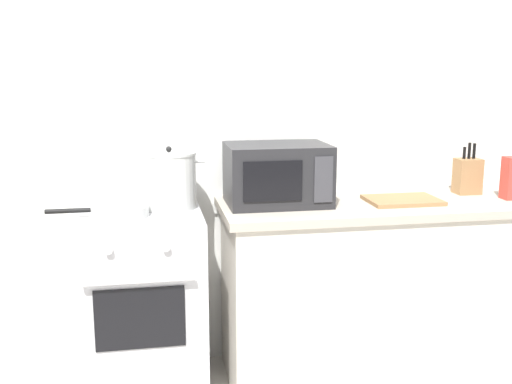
% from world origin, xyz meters
% --- Properties ---
extents(back_wall, '(4.40, 0.10, 2.50)m').
position_xyz_m(back_wall, '(0.30, 0.97, 1.25)').
color(back_wall, silver).
rests_on(back_wall, ground_plane).
extents(lower_cabinet_right, '(1.64, 0.56, 0.88)m').
position_xyz_m(lower_cabinet_right, '(0.90, 0.62, 0.44)').
color(lower_cabinet_right, beige).
rests_on(lower_cabinet_right, ground_plane).
extents(countertop_right, '(1.70, 0.60, 0.04)m').
position_xyz_m(countertop_right, '(0.90, 0.62, 0.90)').
color(countertop_right, '#ADA393').
rests_on(countertop_right, lower_cabinet_right).
extents(stove, '(0.60, 0.64, 0.92)m').
position_xyz_m(stove, '(-0.35, 0.60, 0.46)').
color(stove, silver).
rests_on(stove, ground_plane).
extents(stock_pot, '(0.34, 0.26, 0.30)m').
position_xyz_m(stock_pot, '(-0.19, 0.69, 1.06)').
color(stock_pot, silver).
rests_on(stock_pot, stove).
extents(frying_pan, '(0.46, 0.26, 0.05)m').
position_xyz_m(frying_pan, '(-0.43, 0.55, 0.95)').
color(frying_pan, silver).
rests_on(frying_pan, stove).
extents(microwave, '(0.50, 0.37, 0.30)m').
position_xyz_m(microwave, '(0.34, 0.68, 1.07)').
color(microwave, '#232326').
rests_on(microwave, countertop_right).
extents(cutting_board, '(0.36, 0.26, 0.02)m').
position_xyz_m(cutting_board, '(0.97, 0.60, 0.93)').
color(cutting_board, '#997047').
rests_on(cutting_board, countertop_right).
extents(knife_block, '(0.13, 0.10, 0.28)m').
position_xyz_m(knife_block, '(1.40, 0.74, 1.02)').
color(knife_block, '#997047').
rests_on(knife_block, countertop_right).
extents(pasta_box, '(0.08, 0.08, 0.22)m').
position_xyz_m(pasta_box, '(1.55, 0.57, 1.03)').
color(pasta_box, '#B73D33').
rests_on(pasta_box, countertop_right).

